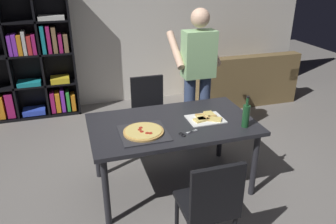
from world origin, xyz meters
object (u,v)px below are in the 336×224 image
at_px(chair_near_camera, 210,202).
at_px(person_serving_pizza, 198,72).
at_px(bookshelf, 29,61).
at_px(dining_table, 172,129).
at_px(pepperoni_pizza_on_tray, 144,132).
at_px(couch, 241,83).
at_px(wine_bottle, 246,115).
at_px(chair_far_side, 149,108).
at_px(kitchen_scissors, 186,133).

distance_m(chair_near_camera, person_serving_pizza, 1.85).
relative_size(bookshelf, person_serving_pizza, 1.11).
bearing_deg(bookshelf, dining_table, -58.07).
bearing_deg(chair_near_camera, pepperoni_pizza_on_tray, 111.96).
distance_m(couch, wine_bottle, 2.66).
bearing_deg(chair_far_side, couch, 28.43).
bearing_deg(bookshelf, chair_near_camera, -66.03).
relative_size(chair_near_camera, couch, 0.53).
xyz_separation_m(pepperoni_pizza_on_tray, kitchen_scissors, (0.37, -0.12, -0.01)).
height_order(pepperoni_pizza_on_tray, wine_bottle, wine_bottle).
bearing_deg(pepperoni_pizza_on_tray, kitchen_scissors, -18.54).
distance_m(chair_near_camera, couch, 3.51).
xyz_separation_m(dining_table, person_serving_pizza, (0.56, 0.74, 0.32)).
bearing_deg(chair_far_side, person_serving_pizza, -21.60).
bearing_deg(chair_far_side, pepperoni_pizza_on_tray, -106.62).
bearing_deg(wine_bottle, pepperoni_pizza_on_tray, 171.36).
bearing_deg(chair_far_side, chair_near_camera, -90.00).
distance_m(chair_far_side, bookshelf, 2.09).
distance_m(bookshelf, kitchen_scissors, 3.06).
relative_size(chair_far_side, couch, 0.53).
distance_m(pepperoni_pizza_on_tray, wine_bottle, 0.99).
relative_size(chair_near_camera, wine_bottle, 2.85).
relative_size(dining_table, kitchen_scissors, 8.25).
relative_size(dining_table, wine_bottle, 5.19).
xyz_separation_m(chair_near_camera, person_serving_pizza, (0.56, 1.70, 0.49)).
xyz_separation_m(couch, bookshelf, (-3.39, 0.40, 0.57)).
bearing_deg(person_serving_pizza, bookshelf, 141.13).
relative_size(chair_far_side, bookshelf, 0.46).
xyz_separation_m(chair_near_camera, bookshelf, (-1.49, 3.34, 0.36)).
xyz_separation_m(bookshelf, wine_bottle, (2.13, -2.67, -0.00)).
height_order(bookshelf, kitchen_scissors, bookshelf).
height_order(pepperoni_pizza_on_tray, kitchen_scissors, pepperoni_pizza_on_tray).
bearing_deg(couch, person_serving_pizza, -137.10).
relative_size(person_serving_pizza, kitchen_scissors, 8.81).
xyz_separation_m(chair_far_side, pepperoni_pizza_on_tray, (-0.33, -1.10, 0.25)).
height_order(chair_near_camera, couch, chair_near_camera).
bearing_deg(couch, chair_far_side, -151.57).
relative_size(chair_near_camera, bookshelf, 0.46).
distance_m(dining_table, bookshelf, 2.82).
bearing_deg(pepperoni_pizza_on_tray, bookshelf, 114.60).
height_order(couch, person_serving_pizza, person_serving_pizza).
bearing_deg(person_serving_pizza, wine_bottle, -85.01).
height_order(dining_table, chair_far_side, chair_far_side).
distance_m(chair_far_side, kitchen_scissors, 1.25).
bearing_deg(couch, bookshelf, 173.31).
xyz_separation_m(bookshelf, kitchen_scissors, (1.53, -2.65, -0.12)).
xyz_separation_m(chair_near_camera, kitchen_scissors, (0.04, 0.69, 0.24)).
relative_size(chair_far_side, kitchen_scissors, 4.53).
bearing_deg(chair_near_camera, dining_table, 90.00).
relative_size(wine_bottle, kitchen_scissors, 1.59).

